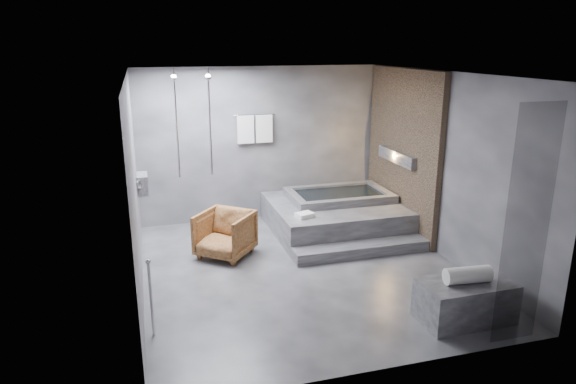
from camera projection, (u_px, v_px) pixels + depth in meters
name	position (u px, v px, depth m)	size (l,w,h in m)	color
room	(325.00, 149.00, 7.35)	(5.00, 5.04, 2.82)	#323134
tub_deck	(335.00, 216.00, 9.05)	(2.20, 2.00, 0.50)	#37373A
tub_step	(361.00, 249.00, 8.01)	(2.20, 0.36, 0.18)	#37373A
concrete_bench	(465.00, 301.00, 6.09)	(1.09, 0.60, 0.49)	#373739
driftwood_chair	(225.00, 234.00, 7.91)	(0.76, 0.78, 0.71)	#4B2912
rolled_towel	(468.00, 275.00, 5.97)	(0.20, 0.20, 0.55)	white
deck_towel	(305.00, 215.00, 8.22)	(0.27, 0.20, 0.07)	white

